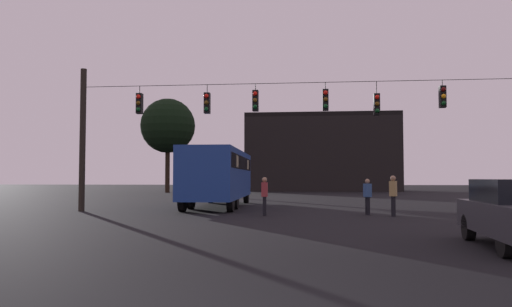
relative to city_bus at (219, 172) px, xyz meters
The scene contains 8 objects.
ground_plane 5.46m from the city_bus, 38.39° to the left, with size 168.00×168.00×0.00m, color black.
overhead_signal_span 6.28m from the city_bus, 47.49° to the right, with size 19.81×0.44×6.70m.
city_bus is the anchor object (origin of this frame).
pedestrian_crossing_left 6.95m from the city_bus, 64.15° to the right, with size 0.24×0.36×1.58m.
pedestrian_crossing_center 9.04m from the city_bus, 35.96° to the right, with size 0.33×0.41×1.51m.
pedestrian_crossing_right 10.23m from the city_bus, 36.33° to the right, with size 0.36×0.42×1.65m.
corner_building 35.47m from the city_bus, 79.59° to the left, with size 17.91×9.10×9.12m.
tree_left_silhouette 27.84m from the city_bus, 111.91° to the left, with size 5.84×5.84×10.08m.
Camera 1 is at (0.79, -5.42, 1.55)m, focal length 35.09 mm.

